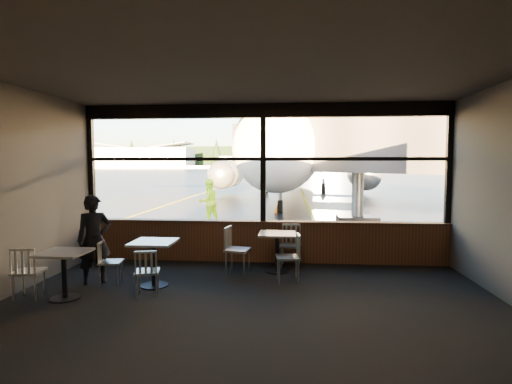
# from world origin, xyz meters

# --- Properties ---
(ground_plane) EXTENTS (520.00, 520.00, 0.00)m
(ground_plane) POSITION_xyz_m (0.00, 120.00, 0.00)
(ground_plane) COLOR black
(ground_plane) RESTS_ON ground
(carpet_floor) EXTENTS (8.00, 6.00, 0.01)m
(carpet_floor) POSITION_xyz_m (0.00, -3.00, 0.01)
(carpet_floor) COLOR black
(carpet_floor) RESTS_ON ground
(ceiling) EXTENTS (8.00, 6.00, 0.04)m
(ceiling) POSITION_xyz_m (0.00, -3.00, 3.50)
(ceiling) COLOR #38332D
(ceiling) RESTS_ON ground
(wall_back) EXTENTS (8.00, 0.04, 3.50)m
(wall_back) POSITION_xyz_m (0.00, -6.00, 1.75)
(wall_back) COLOR #49433B
(wall_back) RESTS_ON ground
(window_sill) EXTENTS (8.00, 0.28, 0.90)m
(window_sill) POSITION_xyz_m (0.00, 0.00, 0.45)
(window_sill) COLOR brown
(window_sill) RESTS_ON ground
(window_header) EXTENTS (8.00, 0.18, 0.30)m
(window_header) POSITION_xyz_m (0.00, 0.00, 3.35)
(window_header) COLOR black
(window_header) RESTS_ON ground
(mullion_left) EXTENTS (0.12, 0.12, 2.60)m
(mullion_left) POSITION_xyz_m (-3.95, 0.00, 2.20)
(mullion_left) COLOR black
(mullion_left) RESTS_ON ground
(mullion_centre) EXTENTS (0.12, 0.12, 2.60)m
(mullion_centre) POSITION_xyz_m (0.00, 0.00, 2.20)
(mullion_centre) COLOR black
(mullion_centre) RESTS_ON ground
(mullion_right) EXTENTS (0.12, 0.12, 2.60)m
(mullion_right) POSITION_xyz_m (3.95, 0.00, 2.20)
(mullion_right) COLOR black
(mullion_right) RESTS_ON ground
(window_transom) EXTENTS (8.00, 0.10, 0.08)m
(window_transom) POSITION_xyz_m (0.00, 0.00, 2.30)
(window_transom) COLOR black
(window_transom) RESTS_ON ground
(airliner) EXTENTS (29.96, 35.21, 10.26)m
(airliner) POSITION_xyz_m (0.82, 20.14, 5.13)
(airliner) COLOR white
(airliner) RESTS_ON ground_plane
(jet_bridge) EXTENTS (8.64, 10.56, 4.61)m
(jet_bridge) POSITION_xyz_m (3.60, 5.50, 2.30)
(jet_bridge) COLOR #2E2E30
(jet_bridge) RESTS_ON ground_plane
(cafe_table_near) EXTENTS (0.73, 0.73, 0.80)m
(cafe_table_near) POSITION_xyz_m (0.34, -0.82, 0.40)
(cafe_table_near) COLOR gray
(cafe_table_near) RESTS_ON carpet_floor
(cafe_table_mid) EXTENTS (0.75, 0.75, 0.82)m
(cafe_table_mid) POSITION_xyz_m (-1.82, -1.97, 0.41)
(cafe_table_mid) COLOR #A49F97
(cafe_table_mid) RESTS_ON carpet_floor
(cafe_table_left) EXTENTS (0.71, 0.71, 0.79)m
(cafe_table_left) POSITION_xyz_m (-3.03, -2.76, 0.39)
(cafe_table_left) COLOR #9F9992
(cafe_table_left) RESTS_ON carpet_floor
(chair_near_e) EXTENTS (0.55, 0.55, 0.91)m
(chair_near_e) POSITION_xyz_m (0.56, -1.47, 0.45)
(chair_near_e) COLOR beige
(chair_near_e) RESTS_ON carpet_floor
(chair_near_w) EXTENTS (0.60, 0.60, 0.95)m
(chair_near_w) POSITION_xyz_m (-0.44, -1.01, 0.47)
(chair_near_w) COLOR #B2ACA0
(chair_near_w) RESTS_ON carpet_floor
(chair_near_n) EXTENTS (0.53, 0.53, 0.91)m
(chair_near_n) POSITION_xyz_m (0.61, -0.40, 0.46)
(chair_near_n) COLOR beige
(chair_near_n) RESTS_ON carpet_floor
(chair_mid_s) EXTENTS (0.52, 0.52, 0.80)m
(chair_mid_s) POSITION_xyz_m (-1.76, -2.47, 0.40)
(chair_mid_s) COLOR #B5AFA4
(chair_mid_s) RESTS_ON carpet_floor
(chair_mid_w) EXTENTS (0.49, 0.49, 0.80)m
(chair_mid_w) POSITION_xyz_m (-2.65, -1.89, 0.40)
(chair_mid_w) COLOR #AFA99E
(chair_mid_w) RESTS_ON carpet_floor
(chair_left_s) EXTENTS (0.55, 0.55, 0.88)m
(chair_left_s) POSITION_xyz_m (-3.62, -2.78, 0.44)
(chair_left_s) COLOR beige
(chair_left_s) RESTS_ON carpet_floor
(passenger) EXTENTS (0.71, 0.65, 1.63)m
(passenger) POSITION_xyz_m (-2.97, -1.87, 0.81)
(passenger) COLOR black
(passenger) RESTS_ON carpet_floor
(ground_crew) EXTENTS (1.01, 1.00, 1.65)m
(ground_crew) POSITION_xyz_m (-2.37, 5.43, 0.82)
(ground_crew) COLOR #BFF219
(ground_crew) RESTS_ON ground_plane
(cone_nose) EXTENTS (0.32, 0.32, 0.45)m
(cone_nose) POSITION_xyz_m (0.03, 8.98, 0.22)
(cone_nose) COLOR #E65C07
(cone_nose) RESTS_ON ground_plane
(hangar_left) EXTENTS (45.00, 18.00, 11.00)m
(hangar_left) POSITION_xyz_m (-70.00, 180.00, 5.50)
(hangar_left) COLOR silver
(hangar_left) RESTS_ON ground_plane
(hangar_mid) EXTENTS (38.00, 15.00, 10.00)m
(hangar_mid) POSITION_xyz_m (0.00, 185.00, 5.00)
(hangar_mid) COLOR silver
(hangar_mid) RESTS_ON ground_plane
(hangar_right) EXTENTS (50.00, 20.00, 12.00)m
(hangar_right) POSITION_xyz_m (60.00, 178.00, 6.00)
(hangar_right) COLOR silver
(hangar_right) RESTS_ON ground_plane
(fuel_tank_a) EXTENTS (8.00, 8.00, 6.00)m
(fuel_tank_a) POSITION_xyz_m (-30.00, 182.00, 3.00)
(fuel_tank_a) COLOR silver
(fuel_tank_a) RESTS_ON ground_plane
(fuel_tank_b) EXTENTS (8.00, 8.00, 6.00)m
(fuel_tank_b) POSITION_xyz_m (-20.00, 182.00, 3.00)
(fuel_tank_b) COLOR silver
(fuel_tank_b) RESTS_ON ground_plane
(fuel_tank_c) EXTENTS (8.00, 8.00, 6.00)m
(fuel_tank_c) POSITION_xyz_m (-10.00, 182.00, 3.00)
(fuel_tank_c) COLOR silver
(fuel_tank_c) RESTS_ON ground_plane
(treeline) EXTENTS (360.00, 3.00, 12.00)m
(treeline) POSITION_xyz_m (0.00, 210.00, 6.00)
(treeline) COLOR black
(treeline) RESTS_ON ground_plane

